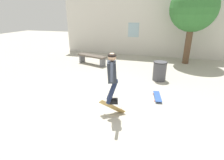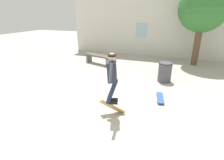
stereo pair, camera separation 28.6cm
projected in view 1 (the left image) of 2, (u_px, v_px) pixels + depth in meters
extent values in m
plane|color=#B2AD9E|center=(105.00, 111.00, 5.15)|extent=(40.00, 40.00, 0.00)
cube|color=beige|center=(142.00, 23.00, 11.25)|extent=(10.66, 0.40, 4.22)
cube|color=#99B7C6|center=(134.00, 30.00, 11.36)|extent=(0.70, 0.02, 0.90)
cylinder|color=brown|center=(188.00, 45.00, 9.64)|extent=(0.34, 0.34, 2.03)
sphere|color=#337033|center=(194.00, 8.00, 8.94)|extent=(2.40, 2.40, 2.40)
cube|color=brown|center=(92.00, 56.00, 9.64)|extent=(1.79, 0.95, 0.08)
cube|color=slate|center=(82.00, 59.00, 10.13)|extent=(0.23, 0.38, 0.44)
cube|color=slate|center=(103.00, 62.00, 9.33)|extent=(0.23, 0.38, 0.44)
cylinder|color=#47474C|center=(160.00, 71.00, 7.37)|extent=(0.54, 0.54, 0.81)
torus|color=black|center=(160.00, 62.00, 7.23)|extent=(0.58, 0.58, 0.04)
cube|color=#282D38|center=(112.00, 72.00, 4.49)|extent=(0.33, 0.39, 0.54)
sphere|color=tan|center=(112.00, 57.00, 4.35)|extent=(0.26, 0.26, 0.21)
ellipsoid|color=black|center=(112.00, 56.00, 4.34)|extent=(0.27, 0.27, 0.12)
cylinder|color=#1E2847|center=(112.00, 90.00, 4.77)|extent=(0.36, 0.14, 0.67)
cube|color=black|center=(113.00, 100.00, 4.88)|extent=(0.28, 0.17, 0.07)
cylinder|color=#1E2847|center=(112.00, 92.00, 4.61)|extent=(0.33, 0.26, 0.67)
cube|color=black|center=(113.00, 102.00, 4.72)|extent=(0.28, 0.17, 0.07)
cylinder|color=#282D38|center=(112.00, 64.00, 4.81)|extent=(0.20, 0.47, 0.41)
cylinder|color=#282D38|center=(112.00, 73.00, 4.10)|extent=(0.20, 0.47, 0.41)
cube|color=#AD894C|center=(112.00, 107.00, 4.93)|extent=(0.74, 0.37, 0.55)
cylinder|color=silver|center=(122.00, 108.00, 4.94)|extent=(0.05, 0.07, 0.07)
cylinder|color=silver|center=(118.00, 110.00, 5.11)|extent=(0.05, 0.07, 0.07)
cylinder|color=silver|center=(107.00, 101.00, 4.80)|extent=(0.05, 0.07, 0.07)
cylinder|color=silver|center=(104.00, 103.00, 4.97)|extent=(0.05, 0.07, 0.07)
cube|color=#2D519E|center=(157.00, 96.00, 5.90)|extent=(0.34, 0.84, 0.02)
cylinder|color=#DB3D33|center=(153.00, 94.00, 6.17)|extent=(0.02, 0.06, 0.05)
cylinder|color=#DB3D33|center=(160.00, 94.00, 6.14)|extent=(0.02, 0.06, 0.05)
cylinder|color=#DB3D33|center=(155.00, 101.00, 5.70)|extent=(0.02, 0.06, 0.05)
cylinder|color=#DB3D33|center=(162.00, 101.00, 5.67)|extent=(0.02, 0.06, 0.05)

